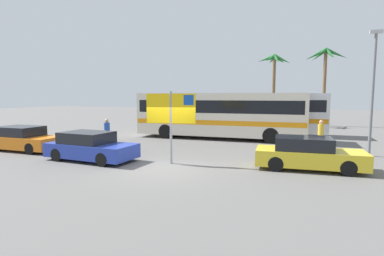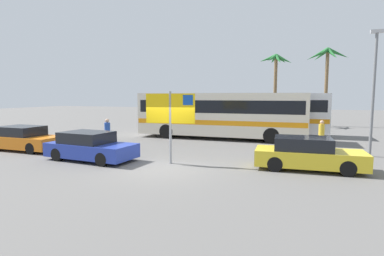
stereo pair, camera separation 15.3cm
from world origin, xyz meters
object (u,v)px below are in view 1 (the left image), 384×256
(car_orange, at_px, (23,139))
(pedestrian_crossing_lot, at_px, (107,131))
(car_yellow, at_px, (308,154))
(pedestrian_near_sign, at_px, (321,132))
(bus_rear_coach, at_px, (248,111))
(ferry_sign, at_px, (172,111))
(car_blue, at_px, (90,147))
(bus_front_coach, at_px, (220,113))

(car_orange, bearing_deg, pedestrian_crossing_lot, 25.65)
(car_yellow, relative_size, pedestrian_crossing_lot, 2.52)
(car_orange, xyz_separation_m, pedestrian_near_sign, (15.55, 5.72, 0.32))
(bus_rear_coach, height_order, car_yellow, bus_rear_coach)
(pedestrian_near_sign, bearing_deg, ferry_sign, 69.82)
(ferry_sign, distance_m, car_blue, 4.28)
(car_yellow, bearing_deg, pedestrian_crossing_lot, 169.46)
(car_yellow, relative_size, pedestrian_near_sign, 2.64)
(car_blue, height_order, pedestrian_near_sign, pedestrian_near_sign)
(car_blue, bearing_deg, bus_front_coach, 71.14)
(bus_rear_coach, distance_m, car_blue, 13.59)
(ferry_sign, bearing_deg, pedestrian_near_sign, 34.98)
(bus_rear_coach, distance_m, ferry_sign, 11.93)
(bus_front_coach, height_order, car_yellow, bus_front_coach)
(bus_rear_coach, height_order, ferry_sign, ferry_sign)
(car_blue, xyz_separation_m, pedestrian_near_sign, (10.40, 6.69, 0.32))
(car_orange, bearing_deg, bus_rear_coach, 48.31)
(car_orange, xyz_separation_m, pedestrian_crossing_lot, (4.14, 1.88, 0.37))
(pedestrian_crossing_lot, relative_size, pedestrian_near_sign, 1.05)
(car_yellow, bearing_deg, ferry_sign, -174.50)
(bus_front_coach, relative_size, car_orange, 2.68)
(car_orange, distance_m, pedestrian_near_sign, 16.57)
(ferry_sign, xyz_separation_m, car_orange, (-9.04, 0.39, -1.69))
(car_yellow, height_order, car_orange, same)
(bus_front_coach, xyz_separation_m, pedestrian_near_sign, (6.41, -2.32, -0.82))
(ferry_sign, height_order, pedestrian_crossing_lot, ferry_sign)
(car_yellow, distance_m, car_blue, 9.65)
(pedestrian_near_sign, bearing_deg, bus_front_coach, 6.71)
(ferry_sign, distance_m, pedestrian_near_sign, 9.03)
(car_orange, relative_size, pedestrian_crossing_lot, 2.53)
(car_blue, bearing_deg, ferry_sign, 13.51)
(ferry_sign, xyz_separation_m, car_yellow, (5.66, 0.81, -1.69))
(car_yellow, bearing_deg, bus_front_coach, 123.45)
(bus_front_coach, bearing_deg, ferry_sign, -90.68)
(bus_front_coach, xyz_separation_m, pedestrian_crossing_lot, (-5.01, -6.16, -0.77))
(bus_rear_coach, height_order, pedestrian_near_sign, bus_rear_coach)
(car_yellow, bearing_deg, car_blue, -174.37)
(bus_rear_coach, distance_m, pedestrian_near_sign, 7.58)
(car_yellow, distance_m, car_orange, 14.71)
(car_yellow, xyz_separation_m, car_blue, (-9.55, -1.39, 0.00))
(pedestrian_near_sign, bearing_deg, bus_rear_coach, -22.52)
(pedestrian_crossing_lot, bearing_deg, ferry_sign, -74.45)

